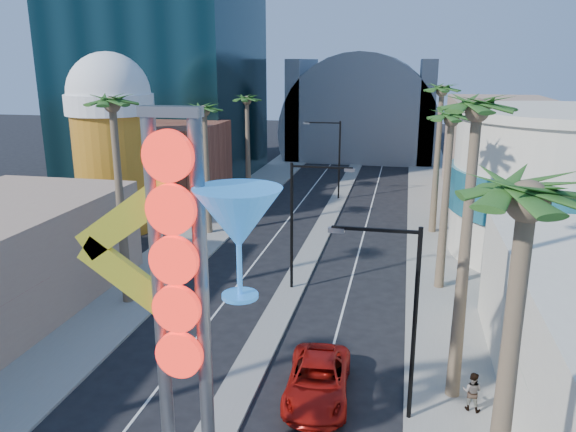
# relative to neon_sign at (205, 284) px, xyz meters

# --- Properties ---
(sidewalk_west) EXTENTS (5.00, 100.00, 0.15)m
(sidewalk_west) POSITION_rel_neon_sign_xyz_m (-10.32, 32.04, -7.23)
(sidewalk_west) COLOR gray
(sidewalk_west) RESTS_ON ground
(sidewalk_east) EXTENTS (5.00, 100.00, 0.15)m
(sidewalk_east) POSITION_rel_neon_sign_xyz_m (8.68, 32.04, -7.23)
(sidewalk_east) COLOR gray
(sidewalk_east) RESTS_ON ground
(median) EXTENTS (1.60, 84.00, 0.15)m
(median) POSITION_rel_neon_sign_xyz_m (-0.82, 35.04, -7.23)
(median) COLOR gray
(median) RESTS_ON ground
(brick_filler_west) EXTENTS (10.00, 10.00, 8.00)m
(brick_filler_west) POSITION_rel_neon_sign_xyz_m (-16.82, 35.04, -3.31)
(brick_filler_west) COLOR brown
(brick_filler_west) RESTS_ON ground
(filler_east) EXTENTS (10.00, 20.00, 10.00)m
(filler_east) POSITION_rel_neon_sign_xyz_m (15.18, 45.04, -2.31)
(filler_east) COLOR tan
(filler_east) RESTS_ON ground
(beer_mug) EXTENTS (7.00, 7.00, 14.50)m
(beer_mug) POSITION_rel_neon_sign_xyz_m (-17.82, 27.04, 0.54)
(beer_mug) COLOR #C3711A
(beer_mug) RESTS_ON ground
(turquoise_building) EXTENTS (16.60, 16.60, 10.60)m
(turquoise_building) POSITION_rel_neon_sign_xyz_m (17.18, 27.04, -2.06)
(turquoise_building) COLOR beige
(turquoise_building) RESTS_ON ground
(canopy) EXTENTS (22.00, 16.00, 22.00)m
(canopy) POSITION_rel_neon_sign_xyz_m (-0.82, 69.04, -3.00)
(canopy) COLOR slate
(canopy) RESTS_ON ground
(neon_sign) EXTENTS (6.53, 2.60, 12.55)m
(neon_sign) POSITION_rel_neon_sign_xyz_m (0.00, 0.00, 0.00)
(neon_sign) COLOR gray
(neon_sign) RESTS_ON ground
(streetlight_0) EXTENTS (3.79, 0.25, 8.00)m
(streetlight_0) POSITION_rel_neon_sign_xyz_m (-0.27, 17.04, -2.43)
(streetlight_0) COLOR black
(streetlight_0) RESTS_ON ground
(streetlight_1) EXTENTS (3.79, 0.25, 8.00)m
(streetlight_1) POSITION_rel_neon_sign_xyz_m (-1.36, 41.04, -2.43)
(streetlight_1) COLOR black
(streetlight_1) RESTS_ON ground
(streetlight_2) EXTENTS (3.45, 0.25, 8.00)m
(streetlight_2) POSITION_rel_neon_sign_xyz_m (5.91, 5.04, -2.47)
(streetlight_2) COLOR black
(streetlight_2) RESTS_ON ground
(palm_1) EXTENTS (2.40, 2.40, 12.70)m
(palm_1) POSITION_rel_neon_sign_xyz_m (-9.82, 13.04, 3.52)
(palm_1) COLOR brown
(palm_1) RESTS_ON ground
(palm_2) EXTENTS (2.40, 2.40, 11.20)m
(palm_2) POSITION_rel_neon_sign_xyz_m (-9.82, 27.04, 2.17)
(palm_2) COLOR brown
(palm_2) RESTS_ON ground
(palm_3) EXTENTS (2.40, 2.40, 11.20)m
(palm_3) POSITION_rel_neon_sign_xyz_m (-9.82, 39.04, 2.17)
(palm_3) COLOR brown
(palm_3) RESTS_ON ground
(palm_4) EXTENTS (2.40, 2.40, 12.20)m
(palm_4) POSITION_rel_neon_sign_xyz_m (8.18, -2.96, 3.07)
(palm_4) COLOR brown
(palm_4) RESTS_ON ground
(palm_5) EXTENTS (2.40, 2.40, 13.20)m
(palm_5) POSITION_rel_neon_sign_xyz_m (8.18, 7.04, 3.96)
(palm_5) COLOR brown
(palm_5) RESTS_ON ground
(palm_6) EXTENTS (2.40, 2.40, 11.70)m
(palm_6) POSITION_rel_neon_sign_xyz_m (8.18, 19.04, 2.62)
(palm_6) COLOR brown
(palm_6) RESTS_ON ground
(palm_7) EXTENTS (2.40, 2.40, 12.70)m
(palm_7) POSITION_rel_neon_sign_xyz_m (8.18, 31.04, 3.52)
(palm_7) COLOR brown
(palm_7) RESTS_ON ground
(red_pickup) EXTENTS (2.95, 5.77, 1.56)m
(red_pickup) POSITION_rel_neon_sign_xyz_m (2.59, 5.88, -6.53)
(red_pickup) COLOR #B6150E
(red_pickup) RESTS_ON ground
(pedestrian_b) EXTENTS (0.94, 0.81, 1.64)m
(pedestrian_b) POSITION_rel_neon_sign_xyz_m (8.83, 6.06, -6.34)
(pedestrian_b) COLOR gray
(pedestrian_b) RESTS_ON sidewalk_east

